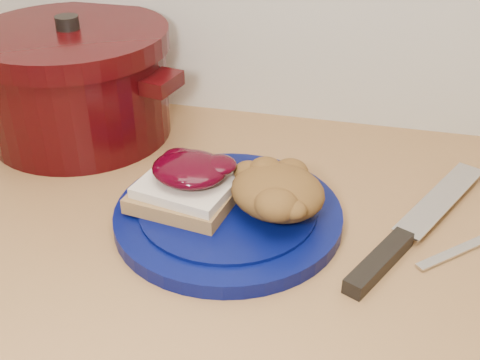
% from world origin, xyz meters
% --- Properties ---
extents(plate, '(0.34, 0.34, 0.02)m').
position_xyz_m(plate, '(-0.02, 1.49, 0.91)').
color(plate, '#040A40').
rests_on(plate, wood_countertop).
extents(sandwich, '(0.13, 0.12, 0.06)m').
position_xyz_m(sandwich, '(-0.07, 1.49, 0.95)').
color(sandwich, olive).
rests_on(sandwich, plate).
extents(stuffing_mound, '(0.13, 0.12, 0.06)m').
position_xyz_m(stuffing_mound, '(0.04, 1.49, 0.95)').
color(stuffing_mound, brown).
rests_on(stuffing_mound, plate).
extents(chef_knife, '(0.17, 0.30, 0.02)m').
position_xyz_m(chef_knife, '(0.18, 1.48, 0.91)').
color(chef_knife, black).
rests_on(chef_knife, wood_countertop).
extents(butter_knife, '(0.12, 0.12, 0.00)m').
position_xyz_m(butter_knife, '(0.26, 1.51, 0.90)').
color(butter_knife, silver).
rests_on(butter_knife, wood_countertop).
extents(dutch_oven, '(0.34, 0.34, 0.18)m').
position_xyz_m(dutch_oven, '(-0.30, 1.67, 0.98)').
color(dutch_oven, black).
rests_on(dutch_oven, wood_countertop).
extents(pepper_grinder, '(0.07, 0.07, 0.13)m').
position_xyz_m(pepper_grinder, '(-0.30, 1.72, 0.97)').
color(pepper_grinder, black).
rests_on(pepper_grinder, wood_countertop).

